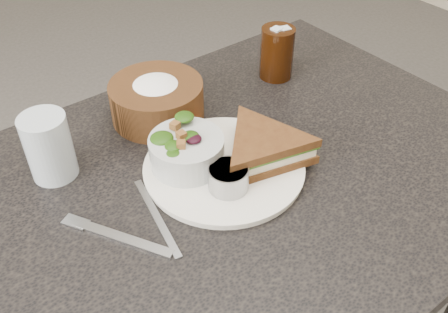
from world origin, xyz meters
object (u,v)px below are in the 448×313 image
Objects in this scene: salad_bowl at (187,147)px; dressing_ramekin at (228,178)px; sandwich at (263,148)px; bread_basket at (156,95)px; dinner_plate at (224,168)px; dining_table at (229,305)px; cola_glass at (277,50)px; water_glass at (49,147)px.

dressing_ramekin is at bearing -77.99° from salad_bowl.
sandwich is 0.23m from bread_basket.
dinner_plate is 0.06m from dressing_ramekin.
cola_glass is at bearing 35.04° from dining_table.
dressing_ramekin is 0.37× the size of bread_basket.
dressing_ramekin reaches higher than dinner_plate.
salad_bowl is 0.09m from dressing_ramekin.
dressing_ramekin is 0.24m from bread_basket.
water_glass is at bearing -171.66° from bread_basket.
salad_bowl reaches higher than dressing_ramekin.
cola_glass reaches higher than sandwich.
dinner_plate is at bearing -147.57° from cola_glass.
dressing_ramekin is (-0.03, -0.04, 0.02)m from dinner_plate.
salad_bowl is 0.71× the size of bread_basket.
dining_table is 0.41m from dressing_ramekin.
dining_table is at bearing -88.21° from bread_basket.
dining_table is 15.72× the size of dressing_ramekin.
sandwich is at bearing -24.54° from dinner_plate.
dining_table is at bearing -144.96° from cola_glass.
dining_table is 5.39× the size of sandwich.
dinner_plate is 0.07m from sandwich.
salad_bowl is at bearing -157.40° from cola_glass.
cola_glass reaches higher than water_glass.
dressing_ramekin is 0.57× the size of water_glass.
dinner_plate is (-0.00, 0.02, 0.38)m from dining_table.
water_glass is at bearing 159.57° from sandwich.
dinner_plate is 2.20× the size of cola_glass.
bread_basket is at bearing 8.34° from water_glass.
cola_glass is at bearing 0.83° from water_glass.
dinner_plate is at bearing -88.68° from bread_basket.
salad_bowl is 1.02× the size of cola_glass.
dining_table is 5.84× the size of bread_basket.
sandwich is 1.08× the size of bread_basket.
dinner_plate reaches higher than dining_table.
dinner_plate is 2.35× the size of water_glass.
dinner_plate is 0.28m from water_glass.
salad_bowl is 0.22m from water_glass.
water_glass is (-0.22, 0.16, 0.05)m from dinner_plate.
dining_table is at bearing -82.59° from dinner_plate.
cola_glass reaches higher than salad_bowl.
dinner_plate is 0.07m from salad_bowl.
bread_basket is at bearing 174.83° from cola_glass.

